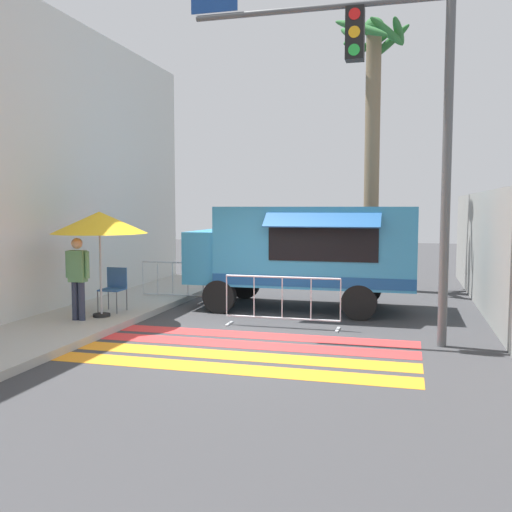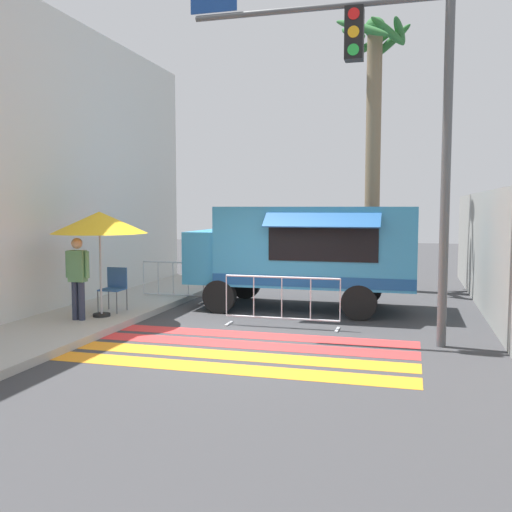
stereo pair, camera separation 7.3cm
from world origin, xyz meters
TOP-DOWN VIEW (x-y plane):
  - ground_plane at (0.00, 0.00)m, footprint 60.00×60.00m
  - sidewalk_left at (-4.73, 0.00)m, footprint 4.40×16.00m
  - building_left_facade at (-4.81, 0.00)m, footprint 0.25×16.00m
  - concrete_wall_right at (4.71, 3.00)m, footprint 0.20×16.00m
  - crosswalk_painted at (0.00, -0.82)m, footprint 6.40×2.84m
  - food_truck at (0.48, 3.41)m, footprint 5.30×2.79m
  - traffic_signal_pole at (2.64, 0.34)m, footprint 4.70×0.29m
  - patio_umbrella at (-3.25, 0.60)m, footprint 1.98×1.98m
  - folding_chair at (-3.31, 1.27)m, footprint 0.48×0.48m
  - vendor_person at (-3.50, 0.13)m, footprint 0.53×0.22m
  - barricade_front at (0.50, 1.16)m, footprint 2.38×0.44m
  - barricade_side at (-2.87, 3.47)m, footprint 1.69×0.44m
  - palm_tree at (1.87, 7.13)m, footprint 2.22×2.35m

SIDE VIEW (x-z plane):
  - ground_plane at x=0.00m, z-range 0.00..0.00m
  - crosswalk_painted at x=0.00m, z-range 0.00..0.01m
  - sidewalk_left at x=-4.73m, z-range 0.00..0.14m
  - barricade_side at x=-2.87m, z-range -0.02..1.03m
  - barricade_front at x=0.50m, z-range 0.00..1.05m
  - folding_chair at x=-3.31m, z-range 0.24..1.20m
  - vendor_person at x=-3.50m, z-range 0.26..1.93m
  - concrete_wall_right at x=4.71m, z-range 0.00..2.80m
  - food_truck at x=0.48m, z-range 0.24..2.68m
  - patio_umbrella at x=-3.25m, z-range 1.01..3.21m
  - building_left_facade at x=-4.81m, z-range 0.00..6.81m
  - traffic_signal_pole at x=2.64m, z-range 1.13..7.59m
  - palm_tree at x=1.87m, z-range 1.10..8.95m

